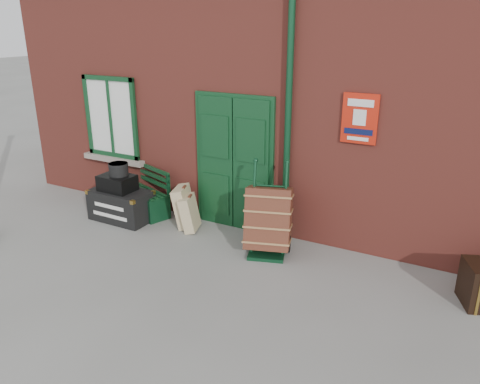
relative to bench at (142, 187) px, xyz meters
The scene contains 9 objects.
ground 2.58m from the bench, 31.20° to the right, with size 80.00×80.00×0.00m, color gray.
station_building 3.52m from the bench, 45.12° to the left, with size 10.30×4.30×4.36m.
bench is the anchor object (origin of this frame).
houdini_trunk 0.57m from the bench, 92.25° to the right, with size 1.08×0.60×0.54m, color black.
strongbox 0.59m from the bench, 97.50° to the right, with size 0.60×0.43×0.27m, color black.
hatbox 0.70m from the bench, 94.62° to the right, with size 0.33×0.33×0.22m, color black.
suitcase_back 1.14m from the bench, 12.27° to the right, with size 0.19×0.49×0.68m, color tan.
suitcase_front 1.34m from the bench, 14.83° to the right, with size 0.18×0.44×0.58m, color tan.
porter_trolley 2.82m from the bench, ahead, with size 0.85×0.89×1.38m.
Camera 1 is at (3.29, -4.99, 3.31)m, focal length 35.00 mm.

